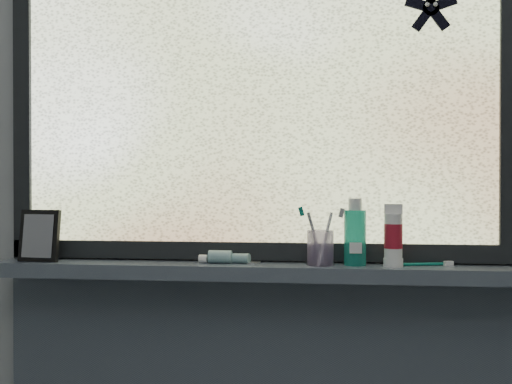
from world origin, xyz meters
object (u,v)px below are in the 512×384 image
Objects in this scene: toothbrush_cup at (320,248)px; mouthwash_bottle at (355,232)px; cream_tube at (393,233)px; vanity_mirror at (40,236)px.

toothbrush_cup is 0.63× the size of mouthwash_bottle.
cream_tube is at bearing -1.21° from toothbrush_cup.
cream_tube reaches higher than toothbrush_cup.
cream_tube is at bearing 5.45° from vanity_mirror.
mouthwash_bottle reaches higher than toothbrush_cup.
toothbrush_cup is (0.79, 0.01, -0.03)m from vanity_mirror.
mouthwash_bottle is 1.25× the size of cream_tube.
vanity_mirror is 0.89m from mouthwash_bottle.
mouthwash_bottle is 0.10m from cream_tube.
cream_tube reaches higher than vanity_mirror.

